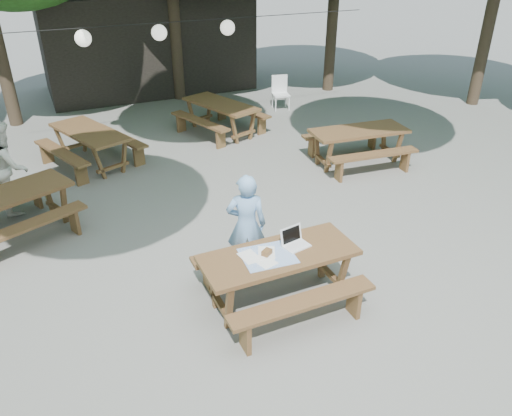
{
  "coord_description": "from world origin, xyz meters",
  "views": [
    {
      "loc": [
        -2.97,
        -5.2,
        4.28
      ],
      "look_at": [
        -0.54,
        0.15,
        1.05
      ],
      "focal_mm": 35.0,
      "sensor_mm": 36.0,
      "label": 1
    }
  ],
  "objects": [
    {
      "name": "picnic_table_far_e",
      "position": [
        1.06,
        5.73,
        0.39
      ],
      "size": [
        2.12,
        2.32,
        0.75
      ],
      "rotation": [
        0.0,
        0.0,
        1.91
      ],
      "color": "#51311C",
      "rests_on": "ground"
    },
    {
      "name": "plastic_chair",
      "position": [
        3.25,
        6.85,
        0.26
      ],
      "size": [
        0.53,
        0.53,
        0.9
      ],
      "rotation": [
        0.0,
        0.0,
        -0.22
      ],
      "color": "white",
      "rests_on": "ground"
    },
    {
      "name": "picnic_table_far_w",
      "position": [
        -2.08,
        5.07,
        0.39
      ],
      "size": [
        2.14,
        2.33,
        0.75
      ],
      "rotation": [
        0.0,
        0.0,
        1.93
      ],
      "color": "#51311C",
      "rests_on": "ground"
    },
    {
      "name": "paper_lanterns",
      "position": [
        -0.19,
        6.0,
        2.4
      ],
      "size": [
        9.0,
        0.34,
        0.38
      ],
      "color": "black",
      "rests_on": "ground"
    },
    {
      "name": "picnic_table_ne",
      "position": [
        3.01,
        2.81,
        0.39
      ],
      "size": [
        2.07,
        1.76,
        0.75
      ],
      "rotation": [
        0.0,
        0.0,
        -0.1
      ],
      "color": "#51311C",
      "rests_on": "ground"
    },
    {
      "name": "woman",
      "position": [
        -0.65,
        0.24,
        0.76
      ],
      "size": [
        0.65,
        0.55,
        1.52
      ],
      "primitive_type": "imported",
      "rotation": [
        0.0,
        0.0,
        2.75
      ],
      "color": "#7BABE0",
      "rests_on": "ground"
    },
    {
      "name": "main_picnic_table",
      "position": [
        -0.54,
        -0.55,
        0.39
      ],
      "size": [
        2.0,
        1.58,
        0.75
      ],
      "color": "#51311C",
      "rests_on": "ground"
    },
    {
      "name": "pavilion",
      "position": [
        0.5,
        10.5,
        1.4
      ],
      "size": [
        6.0,
        3.0,
        2.8
      ],
      "primitive_type": "cube",
      "color": "black",
      "rests_on": "ground"
    },
    {
      "name": "picnic_table_nw",
      "position": [
        -3.71,
        2.65,
        0.39
      ],
      "size": [
        2.36,
        2.19,
        0.75
      ],
      "rotation": [
        0.0,
        0.0,
        0.4
      ],
      "color": "#51311C",
      "rests_on": "ground"
    },
    {
      "name": "second_person",
      "position": [
        -3.62,
        3.64,
        0.81
      ],
      "size": [
        0.68,
        0.84,
        1.62
      ],
      "primitive_type": "imported",
      "rotation": [
        0.0,
        0.0,
        1.66
      ],
      "color": "white",
      "rests_on": "ground"
    },
    {
      "name": "tabletop_clutter",
      "position": [
        -0.71,
        -0.55,
        0.76
      ],
      "size": [
        0.69,
        0.6,
        0.08
      ],
      "color": "#3D75D0",
      "rests_on": "main_picnic_table"
    },
    {
      "name": "ground",
      "position": [
        0.0,
        0.0,
        0.0
      ],
      "size": [
        80.0,
        80.0,
        0.0
      ],
      "primitive_type": "plane",
      "color": "slate",
      "rests_on": "ground"
    },
    {
      "name": "laptop",
      "position": [
        -0.28,
        -0.46,
        0.81
      ],
      "size": [
        0.37,
        0.32,
        0.24
      ],
      "rotation": [
        0.0,
        0.0,
        0.19
      ],
      "color": "white",
      "rests_on": "main_picnic_table"
    }
  ]
}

